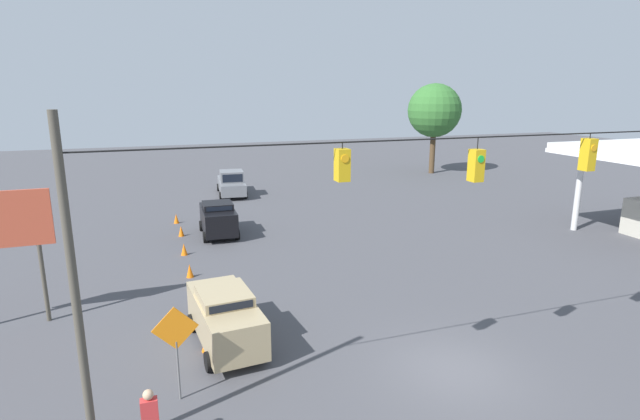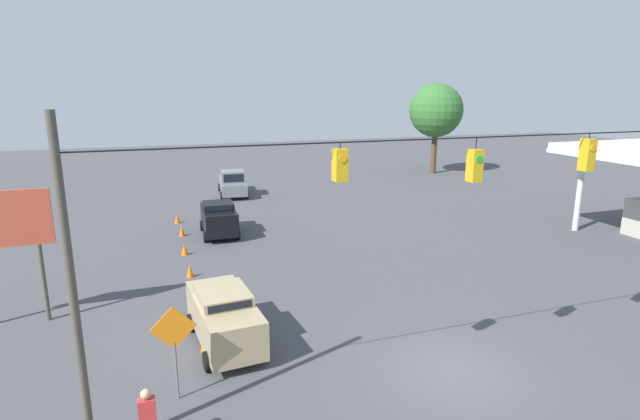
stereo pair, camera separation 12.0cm
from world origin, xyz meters
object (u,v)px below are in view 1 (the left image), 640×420
traffic_cone_second (201,301)px  work_zone_sign (176,335)px  traffic_cone_third (190,271)px  tree_horizon_left (435,111)px  traffic_cone_nearest (206,343)px  sedan_black_withflow_far (218,218)px  traffic_cone_farthest (176,219)px  pickup_truck_grey_withflow_deep (231,183)px  traffic_cone_fourth (184,249)px  overhead_signal_span (474,219)px  traffic_cone_fifth (181,231)px  sedan_tan_parked_shoulder (225,316)px

traffic_cone_second → work_zone_sign: (1.24, 6.00, 1.67)m
traffic_cone_third → work_zone_sign: 9.86m
tree_horizon_left → traffic_cone_nearest: bearing=47.7°
traffic_cone_nearest → traffic_cone_third: same height
sedan_black_withflow_far → traffic_cone_farthest: (2.25, -3.67, -0.73)m
sedan_black_withflow_far → traffic_cone_nearest: sedan_black_withflow_far is taller
tree_horizon_left → traffic_cone_third: bearing=39.9°
traffic_cone_nearest → tree_horizon_left: (-26.84, -29.52, 6.13)m
pickup_truck_grey_withflow_deep → work_zone_sign: size_ratio=2.00×
sedan_black_withflow_far → traffic_cone_fourth: 3.98m
traffic_cone_nearest → tree_horizon_left: bearing=-132.3°
traffic_cone_second → traffic_cone_fourth: size_ratio=1.00×
sedan_black_withflow_far → traffic_cone_third: 7.02m
traffic_cone_nearest → traffic_cone_fourth: 10.61m
sedan_black_withflow_far → traffic_cone_second: size_ratio=6.33×
overhead_signal_span → work_zone_sign: (8.31, -1.68, -3.02)m
traffic_cone_nearest → traffic_cone_third: size_ratio=1.00×
pickup_truck_grey_withflow_deep → tree_horizon_left: tree_horizon_left is taller
traffic_cone_farthest → work_zone_sign: (1.17, 19.91, 1.67)m
traffic_cone_fourth → traffic_cone_farthest: size_ratio=1.00×
pickup_truck_grey_withflow_deep → traffic_cone_nearest: size_ratio=8.89×
traffic_cone_farthest → tree_horizon_left: (-26.70, -12.07, 6.13)m
work_zone_sign → traffic_cone_fifth: bearing=-94.3°
traffic_cone_nearest → traffic_cone_farthest: 17.46m
traffic_cone_second → traffic_cone_farthest: (0.06, -13.91, 0.00)m
traffic_cone_nearest → traffic_cone_farthest: (-0.13, -17.46, 0.00)m
overhead_signal_span → traffic_cone_farthest: 23.22m
traffic_cone_fifth → tree_horizon_left: tree_horizon_left is taller
overhead_signal_span → traffic_cone_fourth: (7.17, -14.75, -4.69)m
pickup_truck_grey_withflow_deep → traffic_cone_nearest: pickup_truck_grey_withflow_deep is taller
overhead_signal_span → traffic_cone_fifth: (7.05, -18.42, -4.69)m
work_zone_sign → tree_horizon_left: (-27.88, -31.98, 4.46)m
pickup_truck_grey_withflow_deep → traffic_cone_third: size_ratio=8.89×
overhead_signal_span → tree_horizon_left: tree_horizon_left is taller
traffic_cone_second → traffic_cone_fourth: bearing=-89.2°
pickup_truck_grey_withflow_deep → traffic_cone_fifth: bearing=66.1°
sedan_black_withflow_far → traffic_cone_fourth: sedan_black_withflow_far is taller
sedan_black_withflow_far → pickup_truck_grey_withflow_deep: 11.83m
overhead_signal_span → tree_horizon_left: (-19.57, -33.66, 1.43)m
pickup_truck_grey_withflow_deep → work_zone_sign: (6.15, 27.76, 1.01)m
sedan_tan_parked_shoulder → traffic_cone_third: sedan_tan_parked_shoulder is taller
sedan_tan_parked_shoulder → traffic_cone_fourth: bearing=-86.6°
traffic_cone_second → tree_horizon_left: tree_horizon_left is taller
traffic_cone_second → sedan_tan_parked_shoulder: bearing=98.8°
work_zone_sign → traffic_cone_third: bearing=-96.7°
traffic_cone_farthest → traffic_cone_second: bearing=90.3°
pickup_truck_grey_withflow_deep → traffic_cone_farthest: 9.31m
sedan_tan_parked_shoulder → sedan_black_withflow_far: bearing=-97.1°
overhead_signal_span → work_zone_sign: bearing=-11.4°
tree_horizon_left → sedan_tan_parked_shoulder: bearing=48.2°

